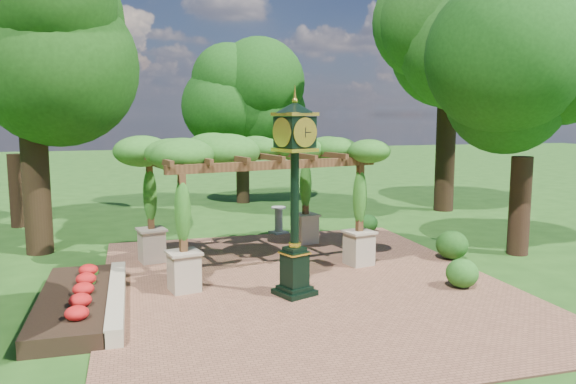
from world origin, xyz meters
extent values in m
plane|color=#1E4714|center=(0.00, 0.00, 0.00)|extent=(120.00, 120.00, 0.00)
cube|color=brown|center=(0.00, 1.00, 0.02)|extent=(10.00, 12.00, 0.04)
cube|color=#C6B793|center=(-4.60, 0.50, 0.20)|extent=(0.35, 5.00, 0.40)
cube|color=red|center=(-5.50, 0.50, 0.18)|extent=(1.50, 5.00, 0.36)
cube|color=black|center=(-0.49, 0.15, 0.10)|extent=(1.07, 1.07, 0.12)
cube|color=black|center=(-0.49, 0.15, 0.65)|extent=(0.67, 0.67, 0.92)
cube|color=gold|center=(-0.49, 0.15, 1.06)|extent=(0.75, 0.75, 0.04)
cylinder|color=black|center=(-0.49, 0.15, 2.40)|extent=(0.27, 0.27, 2.36)
cube|color=black|center=(-0.49, 0.15, 3.93)|extent=(0.94, 0.94, 0.72)
cylinder|color=beige|center=(-0.35, -0.19, 3.93)|extent=(0.58, 0.26, 0.61)
cone|color=black|center=(-0.49, 0.15, 4.50)|extent=(1.20, 1.20, 0.26)
sphere|color=gold|center=(-0.49, 0.15, 4.65)|extent=(0.14, 0.14, 0.14)
cube|color=tan|center=(-3.02, 1.17, 0.51)|extent=(0.80, 0.80, 0.94)
cube|color=#56361D|center=(-3.02, 1.17, 1.99)|extent=(0.20, 0.20, 1.92)
cube|color=tan|center=(2.06, 2.27, 0.51)|extent=(0.80, 0.80, 0.94)
cube|color=#56361D|center=(2.06, 2.27, 1.99)|extent=(0.20, 0.20, 1.92)
cube|color=tan|center=(-3.68, 4.22, 0.51)|extent=(0.80, 0.80, 0.94)
cube|color=#56361D|center=(-3.68, 4.22, 1.99)|extent=(0.20, 0.20, 1.92)
cube|color=tan|center=(1.40, 5.32, 0.51)|extent=(0.80, 0.80, 0.94)
cube|color=#56361D|center=(1.40, 5.32, 1.99)|extent=(0.20, 0.20, 1.92)
cube|color=#56361D|center=(-0.48, 1.72, 3.03)|extent=(5.92, 1.42, 0.23)
cube|color=#56361D|center=(-1.14, 4.77, 3.03)|extent=(5.92, 1.42, 0.23)
ellipsoid|color=#29631C|center=(-0.81, 3.25, 3.31)|extent=(6.68, 4.93, 1.04)
cube|color=#9A9A92|center=(0.93, 7.09, 0.05)|extent=(0.70, 0.70, 0.10)
cylinder|color=#9A9A92|center=(0.93, 7.09, 0.51)|extent=(0.36, 0.36, 0.91)
cylinder|color=#9A9A92|center=(0.93, 7.09, 0.98)|extent=(0.66, 0.66, 0.05)
ellipsoid|color=#245D1A|center=(3.71, -0.43, 0.40)|extent=(0.88, 0.88, 0.72)
ellipsoid|color=#1B4714|center=(4.99, 2.11, 0.47)|extent=(0.99, 0.99, 0.86)
ellipsoid|color=#1F5919|center=(4.17, 6.41, 0.36)|extent=(0.87, 0.87, 0.64)
cylinder|color=#332214|center=(-7.04, 6.38, 2.08)|extent=(0.82, 0.82, 4.15)
ellipsoid|color=#173D0F|center=(-7.04, 6.38, 7.43)|extent=(4.84, 4.84, 6.55)
cylinder|color=black|center=(-8.46, 11.14, 1.42)|extent=(0.61, 0.61, 2.84)
ellipsoid|color=#194E16|center=(-8.46, 11.14, 5.08)|extent=(3.16, 3.16, 4.48)
cylinder|color=#352615|center=(1.11, 14.76, 1.38)|extent=(0.64, 0.64, 2.75)
ellipsoid|color=#143E0F|center=(1.11, 14.76, 4.92)|extent=(3.93, 3.93, 4.34)
cylinder|color=black|center=(9.48, 10.06, 2.36)|extent=(0.86, 0.86, 4.71)
ellipsoid|color=#225418|center=(9.48, 10.06, 8.43)|extent=(5.33, 5.33, 7.44)
cylinder|color=#382116|center=(7.38, 2.21, 1.53)|extent=(0.64, 0.64, 3.06)
ellipsoid|color=#143E0F|center=(7.38, 2.21, 5.48)|extent=(4.17, 4.17, 4.84)
camera|label=1|loc=(-4.15, -12.36, 4.33)|focal=35.00mm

